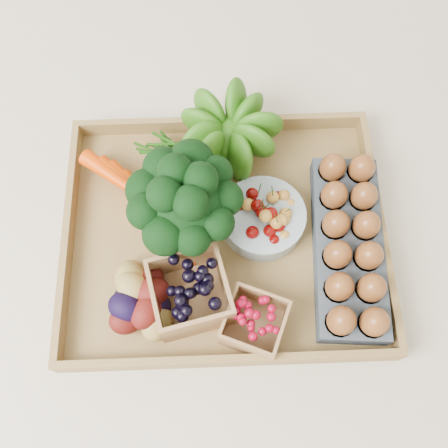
{
  "coord_description": "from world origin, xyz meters",
  "views": [
    {
      "loc": [
        -0.01,
        -0.33,
        0.83
      ],
      "look_at": [
        0.0,
        0.0,
        0.06
      ],
      "focal_mm": 40.0,
      "sensor_mm": 36.0,
      "label": 1
    }
  ],
  "objects_px": {
    "broccoli": "(187,215)",
    "egg_carton": "(348,247)",
    "tray": "(224,236)",
    "cherry_bowl": "(263,218)"
  },
  "relations": [
    {
      "from": "tray",
      "to": "cherry_bowl",
      "type": "distance_m",
      "value": 0.08
    },
    {
      "from": "broccoli",
      "to": "cherry_bowl",
      "type": "relative_size",
      "value": 1.26
    },
    {
      "from": "tray",
      "to": "broccoli",
      "type": "height_order",
      "value": "broccoli"
    },
    {
      "from": "tray",
      "to": "cherry_bowl",
      "type": "bearing_deg",
      "value": 15.65
    },
    {
      "from": "egg_carton",
      "to": "broccoli",
      "type": "bearing_deg",
      "value": 174.89
    },
    {
      "from": "egg_carton",
      "to": "cherry_bowl",
      "type": "bearing_deg",
      "value": 162.07
    },
    {
      "from": "tray",
      "to": "egg_carton",
      "type": "xyz_separation_m",
      "value": [
        0.21,
        -0.04,
        0.03
      ]
    },
    {
      "from": "cherry_bowl",
      "to": "egg_carton",
      "type": "distance_m",
      "value": 0.15
    },
    {
      "from": "broccoli",
      "to": "egg_carton",
      "type": "height_order",
      "value": "broccoli"
    },
    {
      "from": "cherry_bowl",
      "to": "egg_carton",
      "type": "height_order",
      "value": "cherry_bowl"
    }
  ]
}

